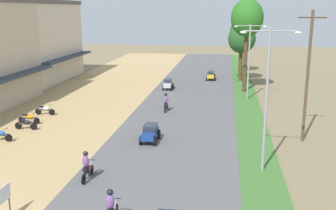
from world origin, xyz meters
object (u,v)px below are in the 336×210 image
parked_motorbike_sixth (45,109)px  car_sedan_blue (150,132)px  parked_motorbike_third (0,134)px  street_signboard (2,198)px  parked_motorbike_fifth (29,118)px  streetlamp_near (267,92)px  motorbike_ahead_second (111,207)px  parked_motorbike_fourth (26,123)px  median_tree_third (241,32)px  motorbike_ahead_third (87,166)px  car_hatchback_silver (168,84)px  utility_pole_near (308,75)px  motorbike_ahead_fourth (166,103)px  median_tree_nearest (247,19)px  median_tree_second (242,39)px  car_sedan_yellow (211,75)px  streetlamp_mid (249,57)px

parked_motorbike_sixth → car_sedan_blue: 11.81m
parked_motorbike_third → street_signboard: size_ratio=1.20×
parked_motorbike_fifth → streetlamp_near: (17.67, -6.96, 4.10)m
parked_motorbike_sixth → motorbike_ahead_second: bearing=-57.1°
parked_motorbike_fourth → median_tree_third: (16.83, 30.76, 5.26)m
streetlamp_near → motorbike_ahead_third: 10.51m
parked_motorbike_sixth → car_hatchback_silver: size_ratio=0.90×
utility_pole_near → motorbike_ahead_fourth: 13.14m
utility_pole_near → motorbike_ahead_third: 15.78m
median_tree_nearest → car_hatchback_silver: (-8.52, -0.21, -7.23)m
median_tree_second → car_sedan_yellow: size_ratio=3.16×
median_tree_nearest → motorbike_ahead_fourth: 14.29m
street_signboard → streetlamp_mid: streetlamp_mid is taller
motorbike_ahead_third → motorbike_ahead_fourth: (1.97, 15.23, 0.00)m
parked_motorbike_sixth → utility_pole_near: 21.61m
streetlamp_mid → car_sedan_yellow: (-4.14, 10.80, -3.67)m
parked_motorbike_sixth → median_tree_second: 26.65m
motorbike_ahead_second → motorbike_ahead_fourth: (-0.60, 19.44, 0.00)m
median_tree_third → motorbike_ahead_fourth: bearing=-106.8°
parked_motorbike_third → motorbike_ahead_second: bearing=-41.6°
median_tree_nearest → utility_pole_near: median_tree_nearest is taller
parked_motorbike_fourth → car_sedan_blue: car_sedan_blue is taller
parked_motorbike_third → median_tree_nearest: (17.42, 19.93, 7.42)m
parked_motorbike_fifth → median_tree_second: median_tree_second is taller
streetlamp_near → motorbike_ahead_second: streetlamp_near is taller
median_tree_third → streetlamp_mid: bearing=-89.0°
parked_motorbike_sixth → car_sedan_blue: car_sedan_blue is taller
utility_pole_near → streetlamp_near: bearing=-118.7°
car_hatchback_silver → median_tree_second: bearing=40.7°
parked_motorbike_third → motorbike_ahead_fourth: size_ratio=1.00×
street_signboard → car_sedan_yellow: size_ratio=0.66×
car_sedan_blue → car_hatchback_silver: 18.34m
car_sedan_yellow → motorbike_ahead_second: bearing=-94.3°
median_tree_second → utility_pole_near: utility_pole_near is taller
median_tree_nearest → car_hatchback_silver: size_ratio=5.01×
parked_motorbike_sixth → parked_motorbike_third: bearing=-89.7°
motorbike_ahead_second → streetlamp_near: bearing=45.2°
motorbike_ahead_second → motorbike_ahead_third: size_ratio=1.00×
parked_motorbike_sixth → streetlamp_near: bearing=-28.9°
car_sedan_yellow → utility_pole_near: bearing=-72.6°
street_signboard → median_tree_nearest: (11.44, 29.77, 6.87)m
parked_motorbike_fourth → streetlamp_mid: size_ratio=0.24×
utility_pole_near → motorbike_ahead_third: (-12.66, -8.61, -3.82)m
car_hatchback_silver → median_tree_third: bearing=58.9°
parked_motorbike_third → car_sedan_blue: size_ratio=0.80×
streetlamp_near → motorbike_ahead_second: size_ratio=4.43×
motorbike_ahead_third → parked_motorbike_third: bearing=146.9°
street_signboard → median_tree_second: bearing=73.0°
median_tree_nearest → motorbike_ahead_third: (-9.26, -25.25, -7.12)m
median_tree_nearest → motorbike_ahead_second: 31.04m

